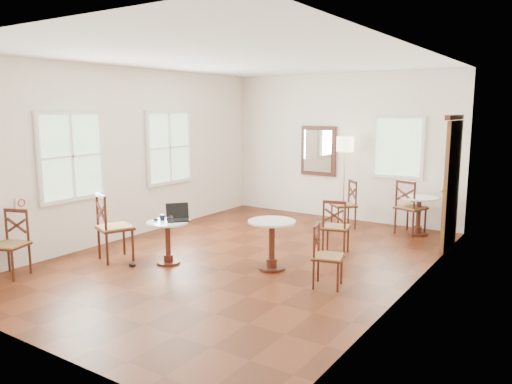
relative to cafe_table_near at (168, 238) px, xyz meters
The scene contains 17 objects.
ground 1.24m from the cafe_table_near, 46.24° to the left, with size 7.00×7.00×0.00m, color #55220E.
room_shell 2.01m from the cafe_table_near, 56.17° to the left, with size 5.02×7.02×3.01m.
cafe_table_near is the anchor object (origin of this frame).
cafe_table_mid 1.56m from the cafe_table_near, 23.67° to the left, with size 0.68×0.68×0.72m.
cafe_table_back 4.62m from the cafe_table_near, 55.60° to the left, with size 0.66×0.66×0.70m.
chair_near_a 0.88m from the cafe_table_near, 158.08° to the right, with size 0.63×0.63×1.04m.
chair_near_b 2.13m from the cafe_table_near, 131.42° to the right, with size 0.54×0.54×0.92m.
chair_mid_a 2.61m from the cafe_table_near, 44.37° to the left, with size 0.49×0.49×0.89m.
chair_mid_b 2.42m from the cafe_table_near, ahead, with size 0.47×0.47×0.82m.
chair_back_a 4.51m from the cafe_table_near, 57.00° to the left, with size 0.59×0.59×1.01m.
chair_back_b 3.80m from the cafe_table_near, 70.57° to the left, with size 0.60×0.60×0.92m.
floor_lamp 4.27m from the cafe_table_near, 75.28° to the left, with size 0.34×0.34×1.74m.
laptop 0.35m from the cafe_table_near, 70.65° to the left, with size 0.43×0.44×0.24m.
mouse 0.33m from the cafe_table_near, 163.67° to the right, with size 0.10×0.06×0.04m, color black.
navy_mug 0.31m from the cafe_table_near, 167.65° to the left, with size 0.11×0.07×0.08m.
water_glass 0.32m from the cafe_table_near, 19.65° to the right, with size 0.06×0.06×0.11m, color white.
power_adapter 0.65m from the cafe_table_near, 131.54° to the right, with size 0.09×0.05×0.03m, color black.
Camera 1 is at (4.23, -6.08, 2.28)m, focal length 34.86 mm.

